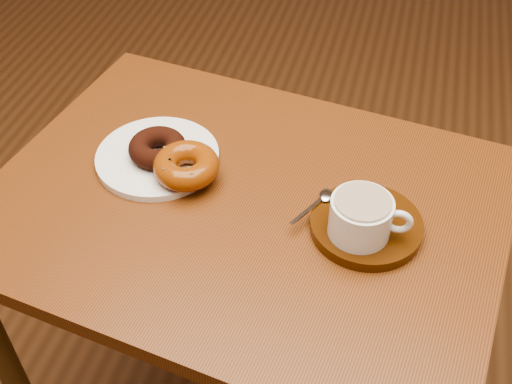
% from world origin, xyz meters
% --- Properties ---
extents(cafe_table, '(0.87, 0.71, 0.74)m').
position_xyz_m(cafe_table, '(-0.28, 0.02, 0.63)').
color(cafe_table, brown).
rests_on(cafe_table, ground).
extents(donut_plate, '(0.24, 0.24, 0.01)m').
position_xyz_m(donut_plate, '(-0.44, 0.07, 0.75)').
color(donut_plate, white).
rests_on(donut_plate, cafe_table).
extents(donut_cinnamon, '(0.12, 0.12, 0.03)m').
position_xyz_m(donut_cinnamon, '(-0.44, 0.07, 0.77)').
color(donut_cinnamon, black).
rests_on(donut_cinnamon, donut_plate).
extents(donut_caramel, '(0.12, 0.12, 0.04)m').
position_xyz_m(donut_caramel, '(-0.38, 0.04, 0.78)').
color(donut_caramel, '#873F0E').
rests_on(donut_caramel, donut_plate).
extents(saucer, '(0.19, 0.19, 0.02)m').
position_xyz_m(saucer, '(-0.09, 0.00, 0.75)').
color(saucer, '#3C1D08').
rests_on(saucer, cafe_table).
extents(coffee_cup, '(0.12, 0.09, 0.06)m').
position_xyz_m(coffee_cup, '(-0.09, -0.02, 0.79)').
color(coffee_cup, white).
rests_on(coffee_cup, saucer).
extents(teaspoon, '(0.05, 0.09, 0.01)m').
position_xyz_m(teaspoon, '(-0.16, 0.03, 0.76)').
color(teaspoon, silver).
rests_on(teaspoon, saucer).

